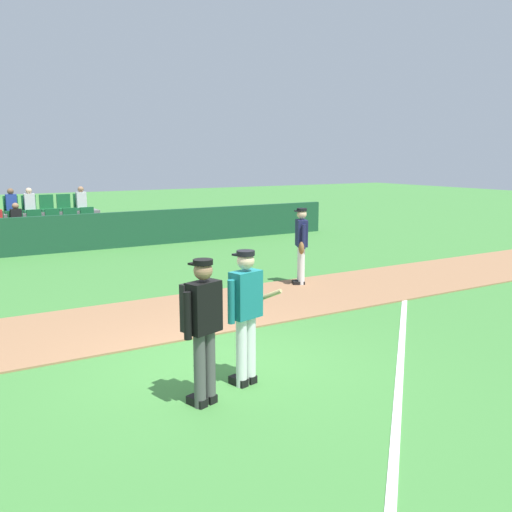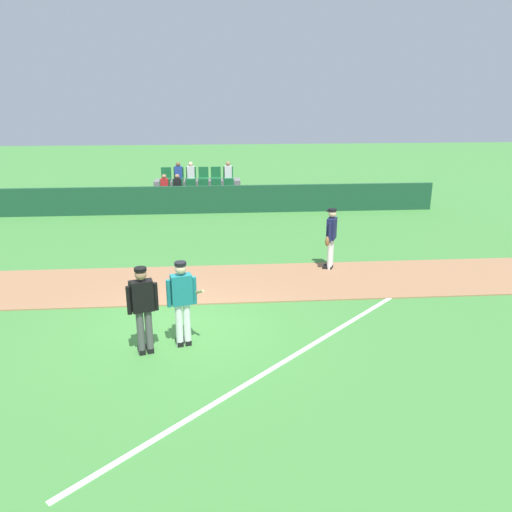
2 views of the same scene
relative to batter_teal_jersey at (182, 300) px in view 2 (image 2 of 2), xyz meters
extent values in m
plane|color=#42843A|center=(-0.11, 0.61, -0.97)|extent=(80.00, 80.00, 0.00)
cube|color=#9E704C|center=(-0.11, 3.38, -0.95)|extent=(28.00, 2.78, 0.03)
cube|color=white|center=(2.89, 0.11, -0.96)|extent=(8.77, 8.34, 0.01)
cube|color=#19472D|center=(-0.11, 11.60, -0.39)|extent=(20.00, 0.16, 1.15)
cube|color=slate|center=(-0.11, 13.05, -0.82)|extent=(3.90, 2.10, 0.30)
cube|color=slate|center=(-0.11, 12.63, -0.47)|extent=(3.80, 0.85, 0.40)
cube|color=#196033|center=(-1.48, 12.53, -0.22)|extent=(0.44, 0.40, 0.08)
cube|color=#196033|center=(-1.48, 12.75, 0.03)|extent=(0.44, 0.08, 0.50)
cube|color=red|center=(-1.48, 12.58, 0.08)|extent=(0.32, 0.22, 0.52)
sphere|color=#9E7051|center=(-1.48, 12.58, 0.43)|extent=(0.20, 0.20, 0.20)
cube|color=#196033|center=(-0.93, 12.53, -0.22)|extent=(0.44, 0.40, 0.08)
cube|color=#196033|center=(-0.93, 12.75, 0.03)|extent=(0.44, 0.08, 0.50)
cube|color=black|center=(-0.93, 12.58, 0.08)|extent=(0.32, 0.22, 0.52)
sphere|color=#9E7051|center=(-0.93, 12.58, 0.43)|extent=(0.20, 0.20, 0.20)
cube|color=#196033|center=(-0.38, 12.53, -0.22)|extent=(0.44, 0.40, 0.08)
cube|color=#196033|center=(-0.38, 12.75, 0.03)|extent=(0.44, 0.08, 0.50)
cube|color=#196033|center=(0.17, 12.53, -0.22)|extent=(0.44, 0.40, 0.08)
cube|color=#196033|center=(0.17, 12.75, 0.03)|extent=(0.44, 0.08, 0.50)
cube|color=#196033|center=(0.72, 12.53, -0.22)|extent=(0.44, 0.40, 0.08)
cube|color=#196033|center=(0.72, 12.75, 0.03)|extent=(0.44, 0.08, 0.50)
cube|color=#196033|center=(1.27, 12.53, -0.22)|extent=(0.44, 0.40, 0.08)
cube|color=#196033|center=(1.27, 12.75, 0.03)|extent=(0.44, 0.08, 0.50)
cube|color=slate|center=(-0.11, 13.48, -0.07)|extent=(3.80, 0.85, 0.40)
cube|color=#196033|center=(-1.48, 13.38, 0.18)|extent=(0.44, 0.40, 0.08)
cube|color=#196033|center=(-1.48, 13.60, 0.43)|extent=(0.44, 0.08, 0.50)
cube|color=#196033|center=(-0.93, 13.38, 0.18)|extent=(0.44, 0.40, 0.08)
cube|color=#196033|center=(-0.93, 13.60, 0.43)|extent=(0.44, 0.08, 0.50)
cube|color=#263F99|center=(-0.93, 13.43, 0.48)|extent=(0.32, 0.22, 0.52)
sphere|color=brown|center=(-0.93, 13.43, 0.83)|extent=(0.20, 0.20, 0.20)
cube|color=#196033|center=(-0.38, 13.38, 0.18)|extent=(0.44, 0.40, 0.08)
cube|color=#196033|center=(-0.38, 13.60, 0.43)|extent=(0.44, 0.08, 0.50)
cube|color=silver|center=(-0.38, 13.43, 0.48)|extent=(0.32, 0.22, 0.52)
sphere|color=beige|center=(-0.38, 13.43, 0.83)|extent=(0.20, 0.20, 0.20)
cube|color=#196033|center=(0.17, 13.38, 0.18)|extent=(0.44, 0.40, 0.08)
cube|color=#196033|center=(0.17, 13.60, 0.43)|extent=(0.44, 0.08, 0.50)
cube|color=#196033|center=(0.72, 13.38, 0.18)|extent=(0.44, 0.40, 0.08)
cube|color=#196033|center=(0.72, 13.60, 0.43)|extent=(0.44, 0.08, 0.50)
cube|color=#196033|center=(1.27, 13.38, 0.18)|extent=(0.44, 0.40, 0.08)
cube|color=#196033|center=(1.27, 13.60, 0.43)|extent=(0.44, 0.08, 0.50)
cube|color=silver|center=(1.27, 13.43, 0.48)|extent=(0.32, 0.22, 0.52)
sphere|color=#9E7051|center=(1.27, 13.43, 0.83)|extent=(0.20, 0.20, 0.20)
cylinder|color=white|center=(-0.08, -0.03, -0.52)|extent=(0.14, 0.14, 0.90)
cylinder|color=white|center=(0.07, 0.01, -0.52)|extent=(0.14, 0.14, 0.90)
cube|color=black|center=(-0.10, 0.03, -0.92)|extent=(0.18, 0.28, 0.10)
cube|color=black|center=(0.06, 0.07, -0.92)|extent=(0.18, 0.28, 0.10)
cube|color=#197075|center=(0.00, -0.01, 0.23)|extent=(0.44, 0.31, 0.60)
cylinder|color=#197075|center=(-0.25, -0.07, 0.18)|extent=(0.09, 0.09, 0.55)
cylinder|color=#197075|center=(0.24, 0.05, 0.18)|extent=(0.09, 0.09, 0.55)
sphere|color=beige|center=(0.00, -0.01, 0.66)|extent=(0.22, 0.22, 0.22)
cylinder|color=black|center=(0.00, -0.01, 0.76)|extent=(0.23, 0.23, 0.06)
cube|color=black|center=(-0.03, 0.09, 0.73)|extent=(0.20, 0.16, 0.02)
cylinder|color=tan|center=(0.21, 0.15, 0.08)|extent=(0.47, 0.71, 0.41)
cylinder|color=#4C4C4C|center=(-0.79, -0.30, -0.52)|extent=(0.14, 0.14, 0.90)
cylinder|color=#4C4C4C|center=(-0.64, -0.25, -0.52)|extent=(0.14, 0.14, 0.90)
cube|color=black|center=(-0.81, -0.24, -0.92)|extent=(0.19, 0.28, 0.10)
cube|color=black|center=(-0.66, -0.19, -0.92)|extent=(0.19, 0.28, 0.10)
cube|color=black|center=(-0.72, -0.28, 0.23)|extent=(0.45, 0.33, 0.60)
cylinder|color=black|center=(-0.96, -0.35, 0.18)|extent=(0.09, 0.09, 0.55)
cylinder|color=black|center=(-0.48, -0.20, 0.18)|extent=(0.09, 0.09, 0.55)
sphere|color=#9E7051|center=(-0.72, -0.28, 0.66)|extent=(0.22, 0.22, 0.22)
cylinder|color=black|center=(-0.72, -0.28, 0.76)|extent=(0.23, 0.23, 0.06)
cube|color=black|center=(-0.75, -0.18, 0.73)|extent=(0.21, 0.17, 0.02)
cube|color=black|center=(-0.76, -0.15, 0.23)|extent=(0.44, 0.21, 0.56)
cylinder|color=white|center=(3.87, 4.20, -0.52)|extent=(0.14, 0.14, 0.90)
cylinder|color=white|center=(3.93, 4.35, -0.52)|extent=(0.14, 0.14, 0.90)
cube|color=black|center=(3.81, 4.22, -0.92)|extent=(0.29, 0.22, 0.10)
cube|color=black|center=(3.88, 4.37, -0.92)|extent=(0.29, 0.22, 0.10)
cube|color=#191E47|center=(3.90, 4.27, 0.23)|extent=(0.37, 0.46, 0.60)
cylinder|color=#191E47|center=(3.80, 4.04, 0.18)|extent=(0.09, 0.09, 0.55)
cylinder|color=#191E47|center=(4.00, 4.50, 0.18)|extent=(0.09, 0.09, 0.55)
sphere|color=beige|center=(3.90, 4.27, 0.66)|extent=(0.22, 0.22, 0.22)
cylinder|color=black|center=(3.90, 4.27, 0.76)|extent=(0.23, 0.23, 0.06)
cube|color=black|center=(3.81, 4.31, 0.73)|extent=(0.18, 0.21, 0.02)
ellipsoid|color=brown|center=(3.74, 4.05, -0.07)|extent=(0.19, 0.23, 0.28)
camera|label=1|loc=(-3.41, -5.95, 1.95)|focal=39.34mm
camera|label=2|loc=(0.71, -9.19, 3.87)|focal=35.54mm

